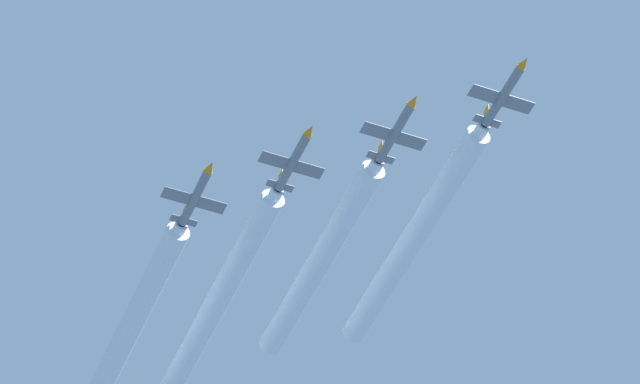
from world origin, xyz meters
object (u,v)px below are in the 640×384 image
(jet_lead, at_px, (504,94))
(jet_fourth_echelon, at_px, (196,195))
(jet_second_echelon, at_px, (396,131))
(jet_third_echelon, at_px, (294,160))

(jet_lead, distance_m, jet_fourth_echelon, 38.41)
(jet_lead, relative_size, jet_second_echelon, 1.00)
(jet_lead, bearing_deg, jet_second_echelon, -42.13)
(jet_lead, relative_size, jet_third_echelon, 1.00)
(jet_second_echelon, distance_m, jet_fourth_echelon, 25.17)
(jet_second_echelon, relative_size, jet_third_echelon, 1.00)
(jet_lead, xyz_separation_m, jet_fourth_echelon, (28.45, -25.57, -3.40))
(jet_second_echelon, bearing_deg, jet_fourth_echelon, -41.86)
(jet_fourth_echelon, bearing_deg, jet_second_echelon, 138.14)
(jet_fourth_echelon, bearing_deg, jet_third_echelon, 136.55)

